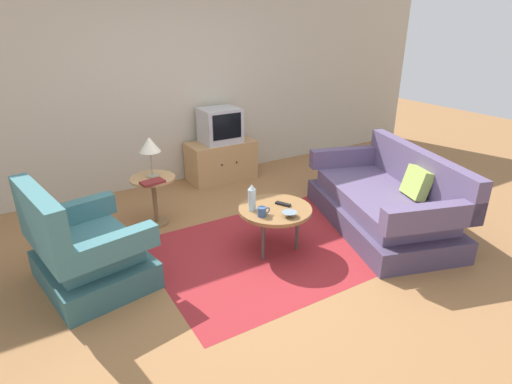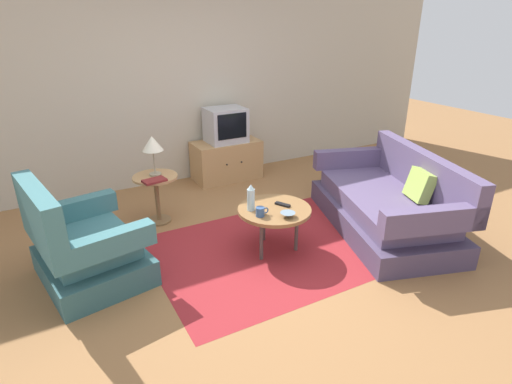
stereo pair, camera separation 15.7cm
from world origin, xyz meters
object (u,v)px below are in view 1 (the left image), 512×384
(side_table, at_px, (154,191))
(table_lamp, at_px, (150,146))
(armchair, at_px, (84,252))
(coffee_table, at_px, (275,211))
(television, at_px, (220,125))
(book, at_px, (153,182))
(couch, at_px, (385,202))
(tv_remote_dark, at_px, (283,204))
(bowl, at_px, (289,214))
(tv_stand, at_px, (221,160))
(vase, at_px, (252,198))
(mug, at_px, (262,212))

(side_table, relative_size, table_lamp, 1.26)
(armchair, distance_m, coffee_table, 1.76)
(coffee_table, relative_size, television, 1.35)
(armchair, distance_m, book, 1.09)
(couch, distance_m, book, 2.53)
(armchair, xyz_separation_m, coffee_table, (1.72, -0.35, 0.11))
(coffee_table, relative_size, tv_remote_dark, 4.42)
(table_lamp, bearing_deg, couch, -33.02)
(television, xyz_separation_m, bowl, (-0.43, -2.28, -0.31))
(side_table, height_order, tv_stand, side_table)
(armchair, relative_size, bowl, 7.82)
(book, bearing_deg, side_table, 62.96)
(vase, relative_size, bowl, 1.86)
(bowl, bearing_deg, tv_remote_dark, 68.44)
(tv_remote_dark, bearing_deg, couch, 53.00)
(armchair, xyz_separation_m, table_lamp, (0.90, 0.85, 0.59))
(armchair, bearing_deg, vase, 69.38)
(side_table, bearing_deg, book, -107.33)
(tv_stand, bearing_deg, mug, -106.72)
(couch, relative_size, side_table, 3.78)
(side_table, relative_size, tv_stand, 0.59)
(vase, bearing_deg, couch, -9.94)
(vase, xyz_separation_m, book, (-0.66, 0.93, -0.02))
(armchair, xyz_separation_m, television, (2.16, 1.71, 0.47))
(couch, xyz_separation_m, television, (-0.88, 2.25, 0.51))
(tv_remote_dark, bearing_deg, tv_stand, 143.44)
(television, xyz_separation_m, book, (-1.32, -1.05, -0.22))
(side_table, bearing_deg, vase, -60.81)
(tv_remote_dark, distance_m, book, 1.40)
(vase, distance_m, bowl, 0.39)
(mug, bearing_deg, bowl, -33.50)
(armchair, height_order, vase, armchair)
(tv_stand, height_order, table_lamp, table_lamp)
(bowl, xyz_separation_m, book, (-0.89, 1.22, 0.09))
(tv_stand, distance_m, book, 1.72)
(table_lamp, relative_size, bowl, 3.13)
(couch, bearing_deg, table_lamp, 74.69)
(mug, bearing_deg, table_lamp, 115.66)
(side_table, distance_m, table_lamp, 0.50)
(side_table, xyz_separation_m, bowl, (0.84, -1.39, 0.08))
(coffee_table, distance_m, table_lamp, 1.53)
(tv_remote_dark, bearing_deg, coffee_table, -107.81)
(mug, bearing_deg, television, 73.24)
(coffee_table, bearing_deg, side_table, 125.32)
(television, bearing_deg, mug, -106.76)
(armchair, xyz_separation_m, bowl, (1.73, -0.57, 0.17))
(vase, relative_size, book, 1.01)
(mug, height_order, bowl, mug)
(tv_stand, relative_size, book, 3.60)
(tv_stand, xyz_separation_m, tv_remote_dark, (-0.34, -2.04, 0.19))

